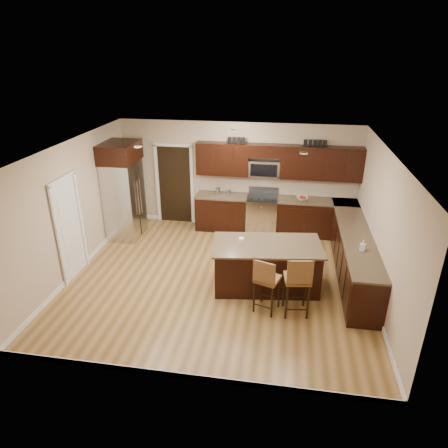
% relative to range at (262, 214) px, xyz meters
% --- Properties ---
extents(floor, '(6.00, 6.00, 0.00)m').
position_rel_range_xyz_m(floor, '(-0.68, -2.45, -0.47)').
color(floor, olive).
rests_on(floor, ground).
extents(ceiling, '(6.00, 6.00, 0.00)m').
position_rel_range_xyz_m(ceiling, '(-0.68, -2.45, 2.23)').
color(ceiling, silver).
rests_on(ceiling, wall_back).
extents(wall_back, '(6.00, 0.00, 6.00)m').
position_rel_range_xyz_m(wall_back, '(-0.68, 0.30, 0.88)').
color(wall_back, tan).
rests_on(wall_back, floor).
extents(wall_left, '(0.00, 5.50, 5.50)m').
position_rel_range_xyz_m(wall_left, '(-3.68, -2.45, 0.88)').
color(wall_left, tan).
rests_on(wall_left, floor).
extents(wall_right, '(0.00, 5.50, 5.50)m').
position_rel_range_xyz_m(wall_right, '(2.32, -2.45, 0.88)').
color(wall_right, tan).
rests_on(wall_right, floor).
extents(base_cabinets, '(4.02, 3.96, 0.92)m').
position_rel_range_xyz_m(base_cabinets, '(1.22, -1.01, -0.01)').
color(base_cabinets, black).
rests_on(base_cabinets, floor).
extents(upper_cabinets, '(4.00, 0.33, 0.80)m').
position_rel_range_xyz_m(upper_cabinets, '(0.36, 0.13, 1.37)').
color(upper_cabinets, black).
rests_on(upper_cabinets, wall_back).
extents(range, '(0.76, 0.64, 1.11)m').
position_rel_range_xyz_m(range, '(0.00, 0.00, 0.00)').
color(range, silver).
rests_on(range, floor).
extents(microwave, '(0.76, 0.31, 0.40)m').
position_rel_range_xyz_m(microwave, '(0.00, 0.15, 1.15)').
color(microwave, silver).
rests_on(microwave, upper_cabinets).
extents(doorway, '(0.85, 0.03, 2.06)m').
position_rel_range_xyz_m(doorway, '(-2.33, 0.28, 0.56)').
color(doorway, black).
rests_on(doorway, floor).
extents(pantry_door, '(0.03, 0.80, 2.04)m').
position_rel_range_xyz_m(pantry_door, '(-3.66, -2.75, 0.55)').
color(pantry_door, white).
rests_on(pantry_door, floor).
extents(letter_decor, '(2.20, 0.03, 0.15)m').
position_rel_range_xyz_m(letter_decor, '(0.22, 0.13, 1.82)').
color(letter_decor, black).
rests_on(letter_decor, upper_cabinets).
extents(island, '(2.19, 1.34, 0.92)m').
position_rel_range_xyz_m(island, '(0.28, -2.57, -0.04)').
color(island, black).
rests_on(island, floor).
extents(stool_mid, '(0.51, 0.51, 1.07)m').
position_rel_range_xyz_m(stool_mid, '(0.32, -3.41, 0.19)').
color(stool_mid, brown).
rests_on(stool_mid, floor).
extents(stool_right, '(0.49, 0.49, 1.16)m').
position_rel_range_xyz_m(stool_right, '(0.86, -3.42, 0.25)').
color(stool_right, brown).
rests_on(stool_right, floor).
extents(refrigerator, '(0.79, 1.01, 2.35)m').
position_rel_range_xyz_m(refrigerator, '(-3.30, -0.80, 0.73)').
color(refrigerator, silver).
rests_on(refrigerator, floor).
extents(floor_mat, '(1.02, 0.87, 0.01)m').
position_rel_range_xyz_m(floor_mat, '(0.71, -1.20, -0.47)').
color(floor_mat, brown).
rests_on(floor_mat, floor).
extents(fruit_bowl, '(0.31, 0.31, 0.07)m').
position_rel_range_xyz_m(fruit_bowl, '(0.97, -0.00, 0.48)').
color(fruit_bowl, silver).
rests_on(fruit_bowl, base_cabinets).
extents(soap_bottle, '(0.12, 0.12, 0.20)m').
position_rel_range_xyz_m(soap_bottle, '(2.02, -2.53, 0.55)').
color(soap_bottle, '#B2B2B2').
rests_on(soap_bottle, base_cabinets).
extents(canister_tall, '(0.12, 0.12, 0.20)m').
position_rel_range_xyz_m(canister_tall, '(-1.13, -0.00, 0.55)').
color(canister_tall, silver).
rests_on(canister_tall, base_cabinets).
extents(canister_short, '(0.11, 0.11, 0.15)m').
position_rel_range_xyz_m(canister_short, '(-0.85, -0.00, 0.53)').
color(canister_short, silver).
rests_on(canister_short, base_cabinets).
extents(island_jar, '(0.10, 0.10, 0.10)m').
position_rel_range_xyz_m(island_jar, '(-0.22, -2.57, 0.50)').
color(island_jar, white).
rests_on(island_jar, island).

